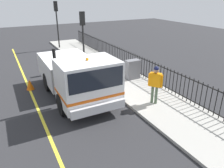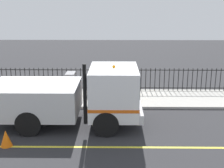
{
  "view_description": "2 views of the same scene",
  "coord_description": "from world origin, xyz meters",
  "px_view_note": "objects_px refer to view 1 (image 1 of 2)",
  "views": [
    {
      "loc": [
        -3.37,
        -11.38,
        4.85
      ],
      "look_at": [
        0.91,
        -3.22,
        0.98
      ],
      "focal_mm": 34.78,
      "sensor_mm": 36.0,
      "label": 1
    },
    {
      "loc": [
        -11.76,
        -3.5,
        4.88
      ],
      "look_at": [
        1.7,
        -3.34,
        1.13
      ],
      "focal_mm": 48.59,
      "sensor_mm": 36.0,
      "label": 2
    }
  ],
  "objects_px": {
    "worker_standing": "(155,81)",
    "traffic_light_near": "(83,28)",
    "traffic_light_mid": "(56,15)",
    "traffic_cone": "(30,84)",
    "work_truck": "(77,75)",
    "utility_cabinet": "(132,69)"
  },
  "relations": [
    {
      "from": "worker_standing",
      "to": "utility_cabinet",
      "type": "relative_size",
      "value": 1.57
    },
    {
      "from": "work_truck",
      "to": "utility_cabinet",
      "type": "height_order",
      "value": "work_truck"
    },
    {
      "from": "work_truck",
      "to": "traffic_cone",
      "type": "distance_m",
      "value": 3.16
    },
    {
      "from": "traffic_light_near",
      "to": "traffic_cone",
      "type": "bearing_deg",
      "value": 22.13
    },
    {
      "from": "work_truck",
      "to": "traffic_cone",
      "type": "relative_size",
      "value": 10.27
    },
    {
      "from": "traffic_light_mid",
      "to": "traffic_cone",
      "type": "height_order",
      "value": "traffic_light_mid"
    },
    {
      "from": "traffic_cone",
      "to": "traffic_light_mid",
      "type": "bearing_deg",
      "value": 65.46
    },
    {
      "from": "traffic_light_mid",
      "to": "traffic_cone",
      "type": "xyz_separation_m",
      "value": [
        -3.91,
        -8.58,
        -2.73
      ]
    },
    {
      "from": "worker_standing",
      "to": "utility_cabinet",
      "type": "xyz_separation_m",
      "value": [
        0.81,
        3.12,
        -0.52
      ]
    },
    {
      "from": "utility_cabinet",
      "to": "worker_standing",
      "type": "bearing_deg",
      "value": -104.59
    },
    {
      "from": "worker_standing",
      "to": "traffic_cone",
      "type": "xyz_separation_m",
      "value": [
        -4.82,
        4.57,
        -0.92
      ]
    },
    {
      "from": "worker_standing",
      "to": "utility_cabinet",
      "type": "distance_m",
      "value": 3.27
    },
    {
      "from": "traffic_light_mid",
      "to": "traffic_cone",
      "type": "relative_size",
      "value": 7.02
    },
    {
      "from": "traffic_cone",
      "to": "utility_cabinet",
      "type": "bearing_deg",
      "value": -14.37
    },
    {
      "from": "worker_standing",
      "to": "traffic_light_mid",
      "type": "height_order",
      "value": "traffic_light_mid"
    },
    {
      "from": "worker_standing",
      "to": "traffic_light_near",
      "type": "relative_size",
      "value": 0.49
    },
    {
      "from": "traffic_light_mid",
      "to": "traffic_cone",
      "type": "distance_m",
      "value": 9.81
    },
    {
      "from": "work_truck",
      "to": "traffic_light_near",
      "type": "bearing_deg",
      "value": -114.65
    },
    {
      "from": "worker_standing",
      "to": "traffic_light_mid",
      "type": "xyz_separation_m",
      "value": [
        -0.91,
        13.14,
        1.81
      ]
    },
    {
      "from": "work_truck",
      "to": "traffic_cone",
      "type": "bearing_deg",
      "value": -49.37
    },
    {
      "from": "utility_cabinet",
      "to": "traffic_light_near",
      "type": "bearing_deg",
      "value": 117.3
    },
    {
      "from": "work_truck",
      "to": "utility_cabinet",
      "type": "distance_m",
      "value": 3.82
    }
  ]
}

